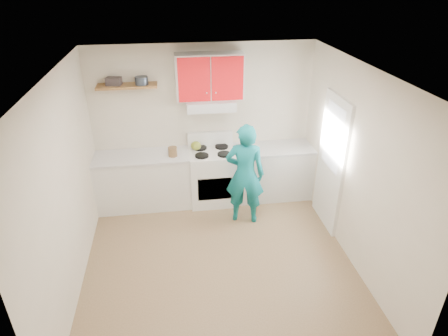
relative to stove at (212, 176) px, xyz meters
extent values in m
plane|color=brown|center=(-0.10, -1.57, -0.46)|extent=(3.80, 3.80, 0.00)
cube|color=white|center=(-0.10, -1.57, 2.14)|extent=(3.60, 3.80, 0.04)
cube|color=beige|center=(-0.10, 0.32, 0.84)|extent=(3.60, 0.04, 2.60)
cube|color=beige|center=(-0.10, -3.47, 0.84)|extent=(3.60, 0.04, 2.60)
cube|color=beige|center=(-1.90, -1.57, 0.84)|extent=(0.04, 3.80, 2.60)
cube|color=beige|center=(1.70, -1.57, 0.84)|extent=(0.04, 3.80, 2.60)
cube|color=white|center=(1.68, -0.88, 0.56)|extent=(0.05, 0.85, 2.05)
cube|color=white|center=(1.65, -0.88, 0.99)|extent=(0.01, 0.55, 0.95)
cube|color=silver|center=(-1.14, 0.02, -0.01)|extent=(1.52, 0.60, 0.90)
cube|color=silver|center=(1.04, 0.02, -0.01)|extent=(1.32, 0.60, 0.90)
cube|color=white|center=(0.00, 0.00, 0.00)|extent=(0.76, 0.65, 0.92)
cube|color=silver|center=(0.00, 0.10, 1.24)|extent=(0.76, 0.44, 0.15)
cube|color=red|center=(0.00, 0.16, 1.66)|extent=(1.02, 0.33, 0.70)
cube|color=brown|center=(-1.25, 0.18, 1.56)|extent=(0.90, 0.30, 0.04)
cube|color=#383133|center=(-1.44, 0.19, 1.63)|extent=(0.24, 0.20, 0.11)
cylinder|color=#333D4C|center=(-1.03, 0.15, 1.64)|extent=(0.23, 0.23, 0.12)
ellipsoid|color=olive|center=(-0.25, 0.12, 0.53)|extent=(0.22, 0.22, 0.15)
cylinder|color=brown|center=(-0.64, -0.07, 0.53)|extent=(0.16, 0.16, 0.17)
cube|color=olive|center=(0.86, -0.05, 0.45)|extent=(0.34, 0.27, 0.02)
cube|color=red|center=(1.50, -0.01, 0.44)|extent=(0.32, 0.29, 0.01)
imported|color=#0C6A72|center=(0.43, -0.65, 0.35)|extent=(0.67, 0.53, 1.63)
camera|label=1|loc=(-0.63, -5.67, 3.16)|focal=30.91mm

